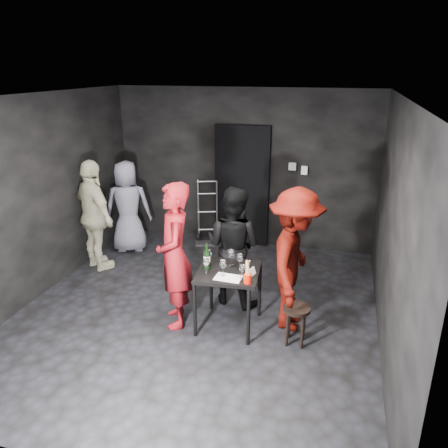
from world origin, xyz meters
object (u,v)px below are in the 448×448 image
(stool, at_px, (296,315))
(bystander_grey, at_px, (128,205))
(woman_black, at_px, (233,242))
(breadstick_cup, at_px, (248,272))
(man_maroon, at_px, (295,249))
(hand_truck, at_px, (207,231))
(server_red, at_px, (174,242))
(wine_bottle, at_px, (207,259))
(tasting_table, at_px, (229,278))
(bystander_cream, at_px, (94,208))

(stool, bearing_deg, bystander_grey, 147.47)
(woman_black, xyz_separation_m, breadstick_cup, (0.39, -0.86, 0.02))
(man_maroon, relative_size, breadstick_cup, 7.08)
(woman_black, height_order, breadstick_cup, woman_black)
(hand_truck, xyz_separation_m, server_red, (0.42, -2.57, 0.86))
(wine_bottle, distance_m, breadstick_cup, 0.59)
(server_red, xyz_separation_m, breadstick_cup, (0.93, -0.15, -0.19))
(tasting_table, relative_size, wine_bottle, 2.32)
(woman_black, height_order, bystander_cream, bystander_cream)
(stool, distance_m, bystander_cream, 3.50)
(stool, bearing_deg, woman_black, 141.05)
(hand_truck, relative_size, man_maroon, 0.57)
(tasting_table, xyz_separation_m, bystander_grey, (-2.25, 1.82, 0.17))
(server_red, bearing_deg, bystander_cream, -147.58)
(hand_truck, height_order, man_maroon, man_maroon)
(bystander_cream, bearing_deg, woman_black, -158.70)
(hand_truck, bearing_deg, bystander_cream, -151.60)
(bystander_cream, relative_size, breadstick_cup, 6.96)
(hand_truck, distance_m, woman_black, 2.20)
(woman_black, relative_size, bystander_cream, 0.86)
(wine_bottle, xyz_separation_m, breadstick_cup, (0.55, -0.23, 0.00))
(tasting_table, height_order, woman_black, woman_black)
(hand_truck, height_order, wine_bottle, hand_truck)
(stool, distance_m, man_maroon, 0.76)
(tasting_table, relative_size, server_red, 0.35)
(woman_black, relative_size, wine_bottle, 5.30)
(wine_bottle, bearing_deg, stool, -6.75)
(server_red, distance_m, bystander_grey, 2.51)
(server_red, relative_size, woman_black, 1.25)
(hand_truck, relative_size, breadstick_cup, 4.02)
(hand_truck, distance_m, server_red, 2.75)
(tasting_table, bearing_deg, woman_black, 99.52)
(breadstick_cup, bearing_deg, tasting_table, 139.49)
(woman_black, bearing_deg, server_red, 66.78)
(tasting_table, height_order, bystander_cream, bystander_cream)
(man_maroon, distance_m, bystander_cream, 3.24)
(hand_truck, height_order, bystander_grey, bystander_grey)
(hand_truck, relative_size, wine_bottle, 3.55)
(hand_truck, relative_size, stool, 2.45)
(server_red, bearing_deg, tasting_table, 72.88)
(wine_bottle, bearing_deg, breadstick_cup, -22.47)
(woman_black, bearing_deg, tasting_table, 113.83)
(hand_truck, distance_m, man_maroon, 2.99)
(woman_black, relative_size, man_maroon, 0.85)
(server_red, distance_m, woman_black, 0.91)
(server_red, relative_size, breadstick_cup, 7.49)
(tasting_table, relative_size, man_maroon, 0.37)
(bystander_grey, bearing_deg, man_maroon, 132.99)
(stool, distance_m, bystander_grey, 3.69)
(stool, distance_m, breadstick_cup, 0.76)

